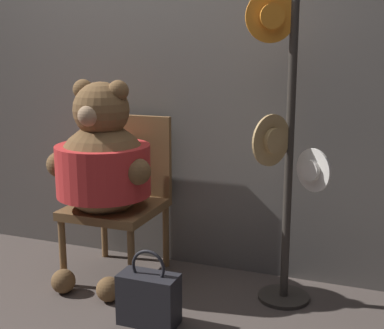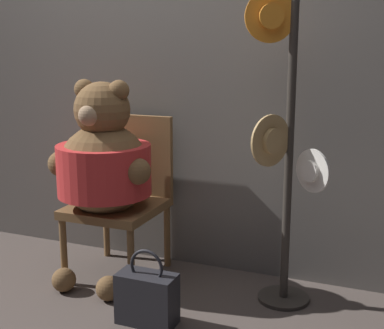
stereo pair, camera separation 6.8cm
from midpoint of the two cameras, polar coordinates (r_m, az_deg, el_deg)
The scene contains 6 objects.
ground_plane at distance 3.05m, azimuth -9.14°, elevation -14.04°, with size 14.00×14.00×0.00m, color #4C423D.
wall_back at distance 3.37m, azimuth -3.42°, elevation 8.31°, with size 8.00×0.10×2.22m.
chair at distance 3.25m, azimuth -6.72°, elevation -2.90°, with size 0.50×0.53×0.94m.
teddy_bear at distance 3.06m, azimuth -8.80°, elevation 0.08°, with size 0.65×0.57×1.18m.
hat_display_rack at distance 2.76m, azimuth 10.48°, elevation 1.21°, with size 0.45×0.38×1.63m.
handbag_on_ground at distance 2.74m, azimuth -4.09°, elevation -13.95°, with size 0.30×0.15×0.39m.
Camera 2 is at (1.49, -2.30, 1.35)m, focal length 50.00 mm.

